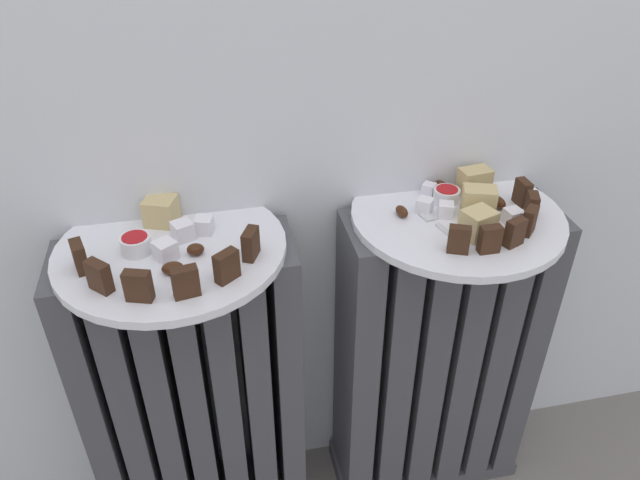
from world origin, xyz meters
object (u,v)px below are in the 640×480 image
radiator_right (435,361)px  jam_bowl_right (446,194)px  radiator_left (197,399)px  plate_left (171,249)px  fork (439,226)px  jam_bowl_left (136,243)px  plate_right (457,216)px

radiator_right → jam_bowl_right: 0.32m
radiator_left → jam_bowl_right: 0.51m
plate_left → fork: (0.37, -0.03, 0.01)m
plate_left → fork: 0.37m
radiator_right → plate_left: bearing=180.0°
radiator_left → radiator_right: size_ratio=1.00×
radiator_right → fork: (-0.04, -0.03, 0.30)m
radiator_left → jam_bowl_left: (-0.04, -0.01, 0.32)m
plate_left → jam_bowl_left: bearing=-171.5°
radiator_left → plate_right: size_ratio=1.85×
plate_right → jam_bowl_right: bearing=97.0°
plate_left → fork: size_ratio=3.32×
plate_left → plate_right: 0.41m
plate_left → jam_bowl_right: (0.41, 0.03, 0.02)m
jam_bowl_left → jam_bowl_right: (0.45, 0.04, -0.00)m
radiator_left → radiator_right: 0.41m
jam_bowl_left → fork: size_ratio=0.43×
jam_bowl_right → radiator_right: bearing=-83.0°
radiator_right → plate_right: bearing=45.0°
plate_right → fork: fork is taller
jam_bowl_right → fork: (-0.04, -0.07, -0.01)m
fork → radiator_right: bearing=37.3°
radiator_right → radiator_left: bearing=180.0°
radiator_left → jam_bowl_left: 0.32m
radiator_right → fork: fork is taller
radiator_right → plate_right: plate_right is taller
plate_left → radiator_left: bearing=180.0°
fork → jam_bowl_right: bearing=61.3°
plate_left → plate_right: same height
plate_right → jam_bowl_left: bearing=-179.2°
radiator_right → fork: 0.31m
radiator_left → plate_left: (0.00, 0.00, 0.30)m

